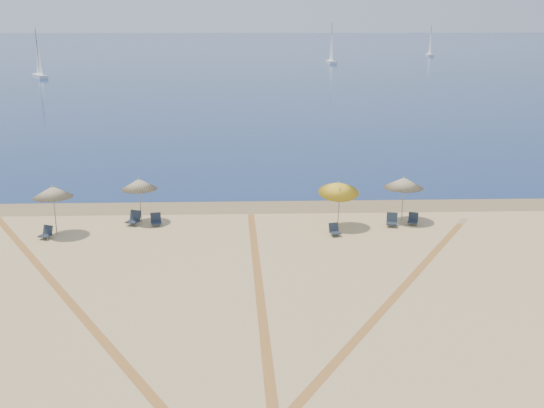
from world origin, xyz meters
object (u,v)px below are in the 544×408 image
at_px(umbrella_4, 404,183).
at_px(chair_5, 392,220).
at_px(umbrella_2, 139,184).
at_px(umbrella_3, 339,188).
at_px(chair_6, 413,219).
at_px(chair_2, 134,219).
at_px(chair_1, 46,233).
at_px(sailboat_1, 430,47).
at_px(sailboat_0, 331,51).
at_px(sailboat_2, 39,63).
at_px(chair_3, 156,220).
at_px(chair_4, 335,230).
at_px(umbrella_1, 53,192).

distance_m(umbrella_4, chair_5, 2.11).
relative_size(umbrella_2, umbrella_3, 0.92).
bearing_deg(chair_6, chair_2, -161.16).
distance_m(chair_1, chair_6, 18.73).
relative_size(chair_1, sailboat_1, 0.09).
bearing_deg(sailboat_0, chair_1, -106.95).
distance_m(chair_2, sailboat_1, 157.43).
distance_m(chair_2, chair_6, 14.71).
xyz_separation_m(chair_1, sailboat_2, (-27.18, 86.66, 2.31)).
relative_size(chair_3, sailboat_2, 0.09).
bearing_deg(umbrella_3, chair_4, -104.97).
bearing_deg(chair_2, chair_4, 10.29).
bearing_deg(chair_4, umbrella_1, 164.36).
bearing_deg(chair_4, chair_5, 9.87).
xyz_separation_m(chair_3, chair_4, (9.16, -1.89, -0.02)).
relative_size(chair_1, chair_2, 0.85).
bearing_deg(chair_1, chair_3, 40.91).
relative_size(umbrella_1, chair_6, 3.55).
relative_size(chair_6, sailboat_1, 0.09).
relative_size(chair_5, sailboat_1, 0.09).
bearing_deg(umbrella_1, chair_6, 3.31).
xyz_separation_m(umbrella_3, umbrella_4, (3.57, 0.95, -0.03)).
xyz_separation_m(chair_2, sailboat_1, (56.06, 147.10, 2.17)).
bearing_deg(chair_2, sailboat_2, 131.89).
xyz_separation_m(umbrella_2, umbrella_4, (13.93, -0.32, 0.03)).
distance_m(chair_1, chair_5, 17.54).
bearing_deg(chair_6, chair_5, -147.43).
xyz_separation_m(umbrella_3, chair_2, (-10.66, 0.88, -1.83)).
bearing_deg(umbrella_2, chair_3, -33.71).
height_order(chair_6, sailboat_1, sailboat_1).
relative_size(umbrella_2, sailboat_1, 0.30).
relative_size(umbrella_3, chair_6, 3.66).
bearing_deg(umbrella_4, sailboat_1, 74.12).
xyz_separation_m(umbrella_2, sailboat_1, (55.75, 146.71, 0.39)).
relative_size(umbrella_3, chair_4, 3.88).
bearing_deg(sailboat_1, chair_5, -100.66).
distance_m(umbrella_1, chair_4, 14.10).
height_order(chair_4, sailboat_2, sailboat_2).
distance_m(umbrella_3, chair_5, 3.42).
height_order(umbrella_4, sailboat_2, sailboat_2).
bearing_deg(umbrella_1, chair_5, 2.71).
xyz_separation_m(umbrella_3, sailboat_2, (-41.79, 85.50, 0.43)).
xyz_separation_m(chair_4, sailboat_1, (45.72, 149.18, 2.23)).
distance_m(umbrella_2, chair_3, 2.09).
relative_size(umbrella_3, chair_1, 3.54).
bearing_deg(chair_3, sailboat_0, 66.50).
bearing_deg(sailboat_2, chair_3, -99.84).
bearing_deg(chair_4, umbrella_4, 15.55).
relative_size(umbrella_2, chair_2, 2.77).
xyz_separation_m(umbrella_3, chair_1, (-14.62, -1.16, -1.88)).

